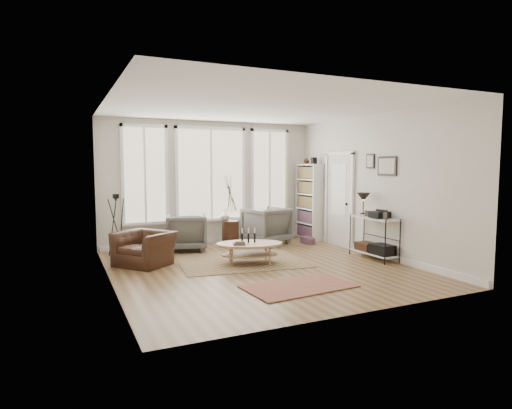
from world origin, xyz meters
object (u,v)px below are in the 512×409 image
coffee_table (249,248)px  accent_chair (144,248)px  bookcase (309,201)px  armchair_right (266,225)px  low_shelf (374,233)px  armchair_left (187,232)px  side_table (230,212)px

coffee_table → accent_chair: bearing=158.0°
bookcase → accent_chair: (-4.32, -1.15, -0.64)m
armchair_right → accent_chair: size_ratio=0.98×
low_shelf → accent_chair: 4.49m
armchair_right → coffee_table: bearing=41.5°
armchair_right → accent_chair: 3.27m
armchair_left → side_table: (1.05, 0.02, 0.39)m
armchair_right → side_table: side_table is taller
armchair_right → side_table: size_ratio=0.57×
bookcase → armchair_right: 1.35m
armchair_right → accent_chair: bearing=5.5°
armchair_left → side_table: size_ratio=0.53×
armchair_left → side_table: bearing=-163.4°
low_shelf → accent_chair: size_ratio=1.35×
coffee_table → armchair_left: 1.95m
armchair_right → side_table: (-0.92, 0.00, 0.36)m
armchair_right → accent_chair: armchair_right is taller
bookcase → low_shelf: size_ratio=1.58×
bookcase → armchair_right: size_ratio=2.17×
accent_chair → coffee_table: bearing=29.3°
low_shelf → armchair_left: bearing=142.2°
coffee_table → armchair_left: size_ratio=1.63×
bookcase → armchair_left: size_ratio=2.35×
armchair_right → side_table: bearing=-14.1°
bookcase → accent_chair: size_ratio=2.14×
bookcase → armchair_left: (-3.21, -0.08, -0.56)m
side_table → armchair_right: bearing=-0.2°
armchair_right → low_shelf: bearing=101.7°
coffee_table → armchair_left: armchair_left is taller
accent_chair → armchair_right: bearing=70.8°
low_shelf → coffee_table: size_ratio=0.91×
side_table → accent_chair: bearing=-153.2°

